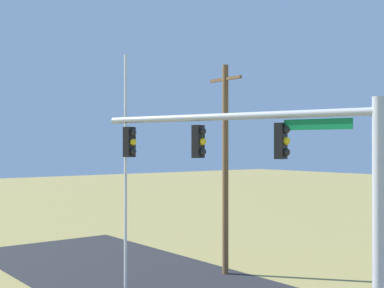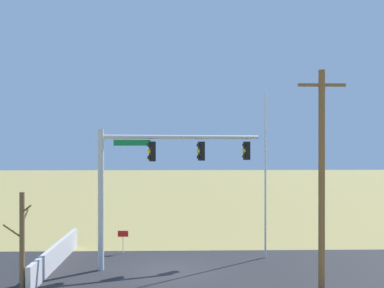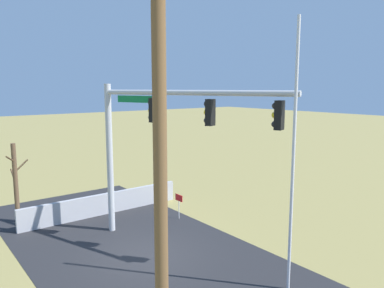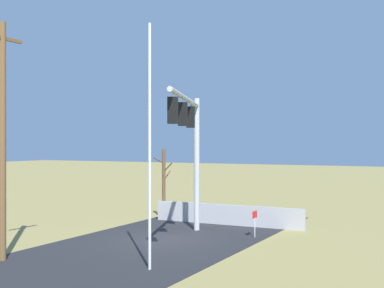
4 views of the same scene
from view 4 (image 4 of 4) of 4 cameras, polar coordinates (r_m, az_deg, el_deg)
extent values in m
plane|color=olive|center=(24.20, -3.13, -10.25)|extent=(160.00, 160.00, 0.00)
cube|color=#232326|center=(20.90, -8.74, -11.91)|extent=(28.00, 8.00, 0.01)
cube|color=#B7B5AD|center=(27.73, 1.44, -8.90)|extent=(6.00, 6.00, 0.01)
cube|color=#A8A8AD|center=(28.51, 3.78, -7.58)|extent=(0.20, 8.40, 1.07)
cylinder|color=#B2B5BA|center=(26.50, 0.51, -2.19)|extent=(0.28, 0.28, 6.57)
cylinder|color=#B2B5BA|center=(22.44, -0.68, 4.88)|extent=(7.87, 3.01, 0.20)
cube|color=#0F7238|center=(25.04, 0.13, 3.75)|extent=(1.70, 0.64, 0.28)
cube|color=black|center=(24.03, -0.15, 2.89)|extent=(0.35, 0.42, 0.96)
sphere|color=black|center=(24.20, -0.11, 3.59)|extent=(0.22, 0.22, 0.22)
sphere|color=yellow|center=(24.18, -0.11, 2.88)|extent=(0.22, 0.22, 0.22)
sphere|color=black|center=(24.17, -0.11, 2.17)|extent=(0.22, 0.22, 0.22)
cube|color=black|center=(21.49, -1.00, 3.21)|extent=(0.35, 0.42, 0.96)
sphere|color=black|center=(21.65, -0.95, 3.99)|extent=(0.22, 0.22, 0.22)
sphere|color=yellow|center=(21.63, -0.95, 3.19)|extent=(0.22, 0.22, 0.22)
sphere|color=black|center=(21.62, -0.95, 2.40)|extent=(0.22, 0.22, 0.22)
cube|color=black|center=(18.94, -2.07, 3.62)|extent=(0.35, 0.42, 0.96)
sphere|color=black|center=(19.11, -2.00, 4.49)|extent=(0.22, 0.22, 0.22)
sphere|color=yellow|center=(19.09, -2.00, 3.60)|extent=(0.22, 0.22, 0.22)
sphere|color=black|center=(19.08, -2.00, 2.70)|extent=(0.22, 0.22, 0.22)
cylinder|color=silver|center=(18.32, -4.56, -0.26)|extent=(0.10, 0.10, 8.48)
cylinder|color=brown|center=(20.90, -19.63, 0.28)|extent=(0.26, 0.26, 8.84)
cube|color=brown|center=(21.26, -19.64, 10.63)|extent=(1.90, 0.12, 0.12)
cylinder|color=brown|center=(30.39, -3.05, -4.32)|extent=(0.20, 0.20, 3.99)
cylinder|color=brown|center=(30.68, -2.70, -3.42)|extent=(0.78, 0.07, 0.57)
cylinder|color=brown|center=(30.21, -3.60, -1.76)|extent=(0.54, 0.47, 0.39)
cylinder|color=brown|center=(30.17, -2.61, -2.51)|extent=(0.12, 0.61, 0.55)
cylinder|color=silver|center=(24.92, 6.74, -8.90)|extent=(0.04, 0.04, 0.90)
cube|color=red|center=(24.83, 6.74, -7.51)|extent=(0.56, 0.02, 0.32)
camera|label=1|loc=(30.77, 25.71, 1.97)|focal=48.35mm
camera|label=2|loc=(39.41, -32.60, 2.43)|focal=44.40mm
camera|label=3|loc=(20.85, -38.39, 5.74)|focal=35.10mm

